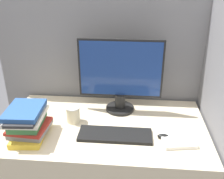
# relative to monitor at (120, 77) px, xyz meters

# --- Properties ---
(cubicle_panel_rear) EXTENTS (1.73, 0.04, 1.59)m
(cubicle_panel_rear) POSITION_rel_monitor_xyz_m (-0.09, 0.21, -0.22)
(cubicle_panel_rear) COLOR slate
(cubicle_panel_rear) RESTS_ON ground_plane
(cubicle_panel_right) EXTENTS (0.04, 0.83, 1.59)m
(cubicle_panel_right) POSITION_rel_monitor_xyz_m (0.62, -0.18, -0.22)
(cubicle_panel_right) COLOR slate
(cubicle_panel_right) RESTS_ON ground_plane
(desk) EXTENTS (1.33, 0.77, 0.75)m
(desk) POSITION_rel_monitor_xyz_m (-0.09, -0.21, -0.64)
(desk) COLOR beige
(desk) RESTS_ON ground_plane
(monitor) EXTENTS (0.58, 0.20, 0.52)m
(monitor) POSITION_rel_monitor_xyz_m (0.00, 0.00, 0.00)
(monitor) COLOR black
(monitor) RESTS_ON desk
(keyboard) EXTENTS (0.45, 0.16, 0.02)m
(keyboard) POSITION_rel_monitor_xyz_m (-0.01, -0.34, -0.25)
(keyboard) COLOR black
(keyboard) RESTS_ON desk
(mouse) EXTENTS (0.07, 0.04, 0.03)m
(mouse) POSITION_rel_monitor_xyz_m (0.29, -0.33, -0.25)
(mouse) COLOR black
(mouse) RESTS_ON desk
(coffee_cup) EXTENTS (0.09, 0.09, 0.11)m
(coffee_cup) POSITION_rel_monitor_xyz_m (-0.30, -0.19, -0.20)
(coffee_cup) COLOR beige
(coffee_cup) RESTS_ON desk
(book_stack) EXTENTS (0.24, 0.31, 0.20)m
(book_stack) POSITION_rel_monitor_xyz_m (-0.54, -0.38, -0.16)
(book_stack) COLOR gold
(book_stack) RESTS_ON desk
(paper_pile) EXTENTS (0.24, 0.31, 0.02)m
(paper_pile) POSITION_rel_monitor_xyz_m (0.36, -0.30, -0.25)
(paper_pile) COLOR white
(paper_pile) RESTS_ON desk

